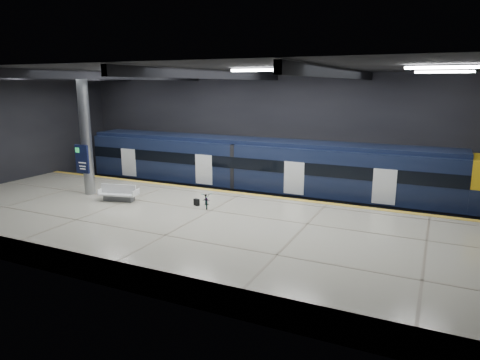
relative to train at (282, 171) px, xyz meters
The scene contains 10 objects.
ground 6.05m from the train, 104.95° to the right, with size 30.00×30.00×0.00m, color black.
room_shell 6.76m from the train, 104.97° to the right, with size 30.10×16.10×8.05m.
platform 8.27m from the train, 100.40° to the right, with size 30.00×11.00×1.10m, color beige.
safety_strip 3.26m from the train, 118.12° to the right, with size 30.00×0.40×0.01m, color gold.
rails 2.46m from the train, behind, with size 30.00×1.52×0.16m.
train is the anchor object (origin of this frame).
bench 9.87m from the train, 134.41° to the right, with size 2.21×1.32×0.92m.
bicycle 6.38m from the train, 108.21° to the right, with size 0.53×1.53×0.80m, color #99999E.
pannier_bag 6.61m from the train, 113.19° to the right, with size 0.30×0.18×0.35m, color black.
info_column 11.75m from the train, 145.43° to the right, with size 0.90×0.78×6.90m.
Camera 1 is at (10.09, -19.08, 7.30)m, focal length 32.00 mm.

